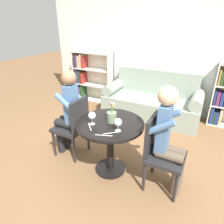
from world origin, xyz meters
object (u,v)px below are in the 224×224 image
object	(u,v)px
couch	(152,102)
chair_right	(160,150)
person_left	(68,112)
bookshelf_left	(89,76)
chair_left	(74,125)
wine_glass_right	(118,123)
wine_glass_left	(92,116)
flower_vase	(112,115)
person_right	(169,139)

from	to	relation	value
couch	chair_right	bearing A→B (deg)	-71.05
chair_right	person_left	size ratio (longest dim) A/B	0.71
bookshelf_left	chair_left	world-z (taller)	bookshelf_left
couch	chair_right	size ratio (longest dim) A/B	2.10
bookshelf_left	wine_glass_right	bearing A→B (deg)	-50.28
couch	bookshelf_left	distance (m)	1.74
couch	wine_glass_left	xyz separation A→B (m)	(-0.17, -1.98, 0.52)
couch	chair_left	bearing A→B (deg)	-109.42
couch	flower_vase	world-z (taller)	flower_vase
wine_glass_left	flower_vase	bearing A→B (deg)	42.14
bookshelf_left	person_right	xyz separation A→B (m)	(2.41, -2.08, 0.10)
chair_right	couch	bearing A→B (deg)	19.50
chair_left	person_right	xyz separation A→B (m)	(1.33, -0.05, 0.18)
person_left	person_right	distance (m)	1.42
wine_glass_left	chair_left	bearing A→B (deg)	154.95
couch	chair_left	size ratio (longest dim) A/B	2.10
couch	person_right	distance (m)	1.98
bookshelf_left	chair_right	world-z (taller)	bookshelf_left
wine_glass_left	flower_vase	xyz separation A→B (m)	(0.18, 0.16, -0.02)
person_left	wine_glass_left	distance (m)	0.60
couch	bookshelf_left	xyz separation A→B (m)	(-1.70, 0.27, 0.27)
person_left	wine_glass_right	bearing A→B (deg)	76.16
bookshelf_left	wine_glass_left	xyz separation A→B (m)	(1.53, -2.24, 0.25)
wine_glass_left	couch	bearing A→B (deg)	85.05
chair_left	chair_right	world-z (taller)	same
chair_left	wine_glass_right	world-z (taller)	chair_left
chair_left	wine_glass_left	bearing A→B (deg)	64.77
couch	person_left	xyz separation A→B (m)	(-0.71, -1.77, 0.36)
wine_glass_right	flower_vase	xyz separation A→B (m)	(-0.16, 0.16, -0.02)
person_right	wine_glass_right	size ratio (longest dim) A/B	8.24
chair_left	flower_vase	bearing A→B (deg)	85.26
bookshelf_left	person_right	size ratio (longest dim) A/B	0.92
chair_right	person_left	xyz separation A→B (m)	(-1.33, 0.05, 0.17)
chair_left	person_left	xyz separation A→B (m)	(-0.09, -0.00, 0.17)
person_right	wine_glass_right	distance (m)	0.58
chair_right	wine_glass_left	world-z (taller)	chair_right
person_left	flower_vase	bearing A→B (deg)	85.86
person_left	couch	bearing A→B (deg)	157.88
person_left	wine_glass_left	bearing A→B (deg)	68.52
bookshelf_left	wine_glass_left	world-z (taller)	bookshelf_left
chair_right	person_right	world-z (taller)	person_right
bookshelf_left	person_right	bearing A→B (deg)	-40.85
chair_right	wine_glass_right	bearing A→B (deg)	110.82
chair_left	wine_glass_left	world-z (taller)	chair_left
couch	wine_glass_right	distance (m)	2.05
couch	chair_left	xyz separation A→B (m)	(-0.62, -1.77, 0.18)
bookshelf_left	chair_right	distance (m)	3.12
wine_glass_left	wine_glass_right	bearing A→B (deg)	-0.58
chair_right	flower_vase	xyz separation A→B (m)	(-0.62, -0.00, 0.31)
person_right	wine_glass_right	xyz separation A→B (m)	(-0.54, -0.17, 0.15)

